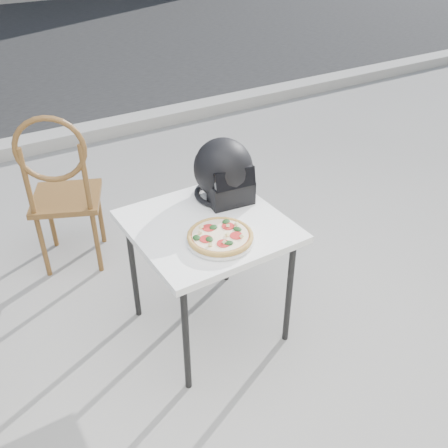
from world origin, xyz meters
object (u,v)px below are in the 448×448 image
plate (220,240)px  helmet (224,172)px  pizza (220,236)px  cafe_table_main (208,234)px  cafe_chair_main (61,185)px

plate → helmet: helmet is taller
plate → pizza: 0.02m
plate → helmet: size_ratio=1.15×
cafe_table_main → pizza: (-0.03, -0.16, 0.09)m
cafe_table_main → helmet: helmet is taller
pizza → cafe_chair_main: (-0.43, 1.08, -0.13)m
pizza → helmet: bearing=56.5°
pizza → helmet: 0.42m
cafe_table_main → pizza: bearing=-99.1°
cafe_chair_main → plate: bearing=134.7°
helmet → plate: bearing=-117.2°
plate → cafe_chair_main: 1.17m
cafe_table_main → helmet: (0.20, 0.18, 0.20)m
plate → pizza: size_ratio=1.03×
cafe_chair_main → helmet: bearing=154.5°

